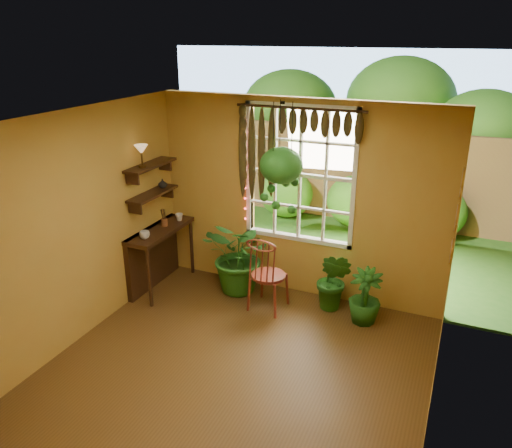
{
  "coord_description": "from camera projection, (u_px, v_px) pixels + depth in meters",
  "views": [
    {
      "loc": [
        2.0,
        -3.79,
        3.47
      ],
      "look_at": [
        -0.14,
        1.15,
        1.38
      ],
      "focal_mm": 35.0,
      "sensor_mm": 36.0,
      "label": 1
    }
  ],
  "objects": [
    {
      "name": "potted_plant_mid",
      "position": [
        334.0,
        281.0,
        6.51
      ],
      "size": [
        0.57,
        0.52,
        0.85
      ],
      "primitive_type": "imported",
      "rotation": [
        0.0,
        0.0,
        -0.36
      ],
      "color": "#144C17",
      "rests_on": "floor"
    },
    {
      "name": "shelf_upper",
      "position": [
        151.0,
        165.0,
        6.65
      ],
      "size": [
        0.25,
        0.9,
        0.04
      ],
      "primitive_type": "cube",
      "color": "#36200E",
      "rests_on": "wall_left"
    },
    {
      "name": "ceiling",
      "position": [
        218.0,
        127.0,
        4.26
      ],
      "size": [
        4.5,
        4.5,
        0.0
      ],
      "primitive_type": "plane",
      "rotation": [
        3.14,
        0.0,
        0.0
      ],
      "color": "white",
      "rests_on": "wall_back"
    },
    {
      "name": "cup_b",
      "position": [
        179.0,
        217.0,
        7.23
      ],
      "size": [
        0.11,
        0.11,
        0.1
      ],
      "primitive_type": "imported",
      "rotation": [
        0.0,
        0.0,
        0.03
      ],
      "color": "beige",
      "rests_on": "counter_ledge"
    },
    {
      "name": "wall_plates",
      "position": [
        456.0,
        218.0,
        5.48
      ],
      "size": [
        0.04,
        0.32,
        1.1
      ],
      "primitive_type": null,
      "color": "beige",
      "rests_on": "wall_right"
    },
    {
      "name": "potted_plant_right",
      "position": [
        365.0,
        296.0,
        6.25
      ],
      "size": [
        0.45,
        0.45,
        0.72
      ],
      "primitive_type": "imported",
      "rotation": [
        0.0,
        0.0,
        0.11
      ],
      "color": "#144C17",
      "rests_on": "floor"
    },
    {
      "name": "windsor_chair",
      "position": [
        267.0,
        285.0,
        6.56
      ],
      "size": [
        0.49,
        0.51,
        1.21
      ],
      "rotation": [
        0.0,
        0.0,
        -0.08
      ],
      "color": "maroon",
      "rests_on": "floor"
    },
    {
      "name": "wall_back",
      "position": [
        298.0,
        201.0,
        6.68
      ],
      "size": [
        4.0,
        0.0,
        4.0
      ],
      "primitive_type": "plane",
      "rotation": [
        1.57,
        0.0,
        0.0
      ],
      "color": "gold",
      "rests_on": "floor"
    },
    {
      "name": "tiffany_lamp",
      "position": [
        141.0,
        151.0,
        6.39
      ],
      "size": [
        0.18,
        0.18,
        0.3
      ],
      "color": "brown",
      "rests_on": "shelf_upper"
    },
    {
      "name": "hanging_basket",
      "position": [
        281.0,
        169.0,
        6.2
      ],
      "size": [
        0.54,
        0.54,
        1.39
      ],
      "color": "black",
      "rests_on": "ceiling"
    },
    {
      "name": "wall_left",
      "position": [
        60.0,
        237.0,
        5.49
      ],
      "size": [
        0.0,
        4.5,
        4.5
      ],
      "primitive_type": "plane",
      "rotation": [
        1.57,
        0.0,
        1.57
      ],
      "color": "gold",
      "rests_on": "floor"
    },
    {
      "name": "backyard",
      "position": [
        380.0,
        142.0,
        10.57
      ],
      "size": [
        14.0,
        10.0,
        12.0
      ],
      "color": "#29611B",
      "rests_on": "ground"
    },
    {
      "name": "valance_vine",
      "position": [
        292.0,
        132.0,
        6.3
      ],
      "size": [
        1.7,
        0.12,
        1.1
      ],
      "color": "#36200E",
      "rests_on": "window"
    },
    {
      "name": "wall_right",
      "position": [
        444.0,
        313.0,
        4.01
      ],
      "size": [
        0.0,
        4.5,
        4.5
      ],
      "primitive_type": "plane",
      "rotation": [
        1.57,
        0.0,
        -1.57
      ],
      "color": "gold",
      "rests_on": "floor"
    },
    {
      "name": "potted_plant_left",
      "position": [
        241.0,
        256.0,
        6.94
      ],
      "size": [
        1.21,
        1.12,
        1.09
      ],
      "primitive_type": "imported",
      "rotation": [
        0.0,
        0.0,
        -0.33
      ],
      "color": "#144C17",
      "rests_on": "floor"
    },
    {
      "name": "cup_a",
      "position": [
        145.0,
        235.0,
        6.59
      ],
      "size": [
        0.16,
        0.16,
        0.1
      ],
      "primitive_type": "imported",
      "rotation": [
        0.0,
        0.0,
        0.24
      ],
      "color": "silver",
      "rests_on": "counter_ledge"
    },
    {
      "name": "brush_jar",
      "position": [
        164.0,
        217.0,
        7.0
      ],
      "size": [
        0.09,
        0.09,
        0.32
      ],
      "color": "brown",
      "rests_on": "counter_ledge"
    },
    {
      "name": "string_lights",
      "position": [
        245.0,
        167.0,
        6.76
      ],
      "size": [
        0.03,
        0.03,
        1.54
      ],
      "primitive_type": null,
      "color": "#FF2633",
      "rests_on": "window"
    },
    {
      "name": "shelf_lower",
      "position": [
        153.0,
        194.0,
        6.8
      ],
      "size": [
        0.25,
        0.9,
        0.04
      ],
      "primitive_type": "cube",
      "color": "#36200E",
      "rests_on": "wall_left"
    },
    {
      "name": "counter_ledge",
      "position": [
        155.0,
        250.0,
        7.12
      ],
      "size": [
        0.4,
        1.2,
        0.9
      ],
      "color": "#36200E",
      "rests_on": "floor"
    },
    {
      "name": "window",
      "position": [
        300.0,
        175.0,
        6.58
      ],
      "size": [
        1.52,
        0.1,
        1.86
      ],
      "color": "white",
      "rests_on": "wall_back"
    },
    {
      "name": "floor",
      "position": [
        225.0,
        385.0,
        5.24
      ],
      "size": [
        4.5,
        4.5,
        0.0
      ],
      "primitive_type": "plane",
      "color": "brown",
      "rests_on": "ground"
    },
    {
      "name": "shelf_vase",
      "position": [
        163.0,
        183.0,
        6.97
      ],
      "size": [
        0.13,
        0.13,
        0.13
      ],
      "primitive_type": "imported",
      "rotation": [
        0.0,
        0.0,
        0.11
      ],
      "color": "#B2AD99",
      "rests_on": "shelf_lower"
    }
  ]
}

